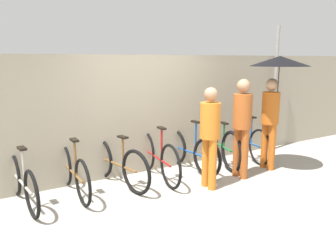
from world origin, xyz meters
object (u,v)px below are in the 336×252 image
parked_bicycle_4 (190,151)px  parked_bicycle_5 (219,144)px  parked_bicycle_0 (22,182)px  parked_bicycle_1 (73,172)px  pedestrian_trailing (276,80)px  pedestrian_center (242,121)px  pedestrian_leading (210,131)px  parked_bicycle_6 (246,140)px  parked_bicycle_2 (117,163)px  parked_bicycle_3 (157,157)px

parked_bicycle_4 → parked_bicycle_5: (0.73, 0.01, 0.03)m
parked_bicycle_0 → parked_bicycle_1: bearing=-94.3°
parked_bicycle_4 → pedestrian_trailing: (1.34, -0.78, 1.31)m
parked_bicycle_0 → pedestrian_center: bearing=-108.0°
pedestrian_leading → pedestrian_center: 0.79m
parked_bicycle_6 → pedestrian_leading: pedestrian_leading is taller
parked_bicycle_1 → pedestrian_center: size_ratio=0.95×
parked_bicycle_0 → parked_bicycle_5: size_ratio=0.93×
pedestrian_trailing → parked_bicycle_4: bearing=-29.8°
parked_bicycle_0 → parked_bicycle_6: (4.36, 0.07, 0.03)m
parked_bicycle_1 → pedestrian_center: (2.73, -0.75, 0.65)m
parked_bicycle_2 → parked_bicycle_3: bearing=-105.9°
pedestrian_center → parked_bicycle_4: bearing=-58.4°
parked_bicycle_2 → parked_bicycle_6: size_ratio=1.03×
pedestrian_leading → pedestrian_center: (0.78, 0.11, 0.07)m
pedestrian_trailing → parked_bicycle_2: bearing=-15.2°
parked_bicycle_0 → parked_bicycle_6: bearing=-95.2°
parked_bicycle_1 → parked_bicycle_4: parked_bicycle_4 is taller
parked_bicycle_3 → pedestrian_center: pedestrian_center is taller
parked_bicycle_0 → pedestrian_leading: pedestrian_leading is taller
parked_bicycle_0 → pedestrian_leading: (2.68, -0.84, 0.60)m
parked_bicycle_3 → pedestrian_trailing: bearing=-103.9°
parked_bicycle_6 → pedestrian_leading: size_ratio=1.02×
parked_bicycle_4 → parked_bicycle_2: bearing=85.4°
parked_bicycle_1 → pedestrian_leading: bearing=-114.5°
parked_bicycle_0 → parked_bicycle_6: parked_bicycle_6 is taller
parked_bicycle_5 → pedestrian_center: bearing=-178.3°
parked_bicycle_6 → pedestrian_leading: (-1.67, -0.91, 0.57)m
parked_bicycle_5 → pedestrian_trailing: 1.62m
parked_bicycle_4 → parked_bicycle_5: bearing=-93.8°
parked_bicycle_3 → pedestrian_leading: size_ratio=1.09×
parked_bicycle_0 → pedestrian_leading: size_ratio=0.99×
parked_bicycle_2 → parked_bicycle_4: 1.45m
pedestrian_center → parked_bicycle_5: bearing=-106.7°
parked_bicycle_5 → pedestrian_leading: pedestrian_leading is taller
parked_bicycle_1 → parked_bicycle_4: bearing=-90.3°
parked_bicycle_4 → pedestrian_trailing: pedestrian_trailing is taller
parked_bicycle_0 → parked_bicycle_5: (3.63, 0.05, 0.05)m
pedestrian_trailing → parked_bicycle_0: bearing=-9.6°
parked_bicycle_3 → parked_bicycle_4: bearing=-80.1°
parked_bicycle_2 → pedestrian_trailing: size_ratio=0.82×
pedestrian_leading → pedestrian_trailing: size_ratio=0.77×
parked_bicycle_1 → parked_bicycle_6: size_ratio=0.99×
parked_bicycle_4 → parked_bicycle_6: (1.45, 0.03, 0.01)m
parked_bicycle_1 → parked_bicycle_6: 3.63m
parked_bicycle_6 → pedestrian_leading: bearing=129.2°
parked_bicycle_6 → parked_bicycle_5: bearing=102.3°
parked_bicycle_4 → parked_bicycle_5: 0.73m
pedestrian_center → pedestrian_trailing: 1.02m
parked_bicycle_5 → pedestrian_trailing: size_ratio=0.83×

